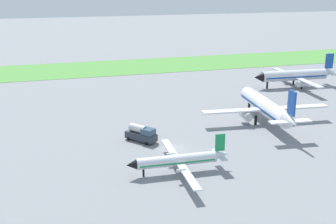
{
  "coord_description": "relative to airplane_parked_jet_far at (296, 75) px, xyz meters",
  "views": [
    {
      "loc": [
        -21.82,
        -71.65,
        30.87
      ],
      "look_at": [
        2.54,
        13.56,
        3.0
      ],
      "focal_mm": 45.41,
      "sensor_mm": 36.0,
      "label": 1
    }
  ],
  "objects": [
    {
      "name": "ground_plane",
      "position": [
        -48.55,
        -36.55,
        -3.45
      ],
      "size": [
        600.0,
        600.0,
        0.0
      ],
      "primitive_type": "plane",
      "color": "gray"
    },
    {
      "name": "grass_taxiway_strip",
      "position": [
        -48.55,
        43.26,
        -3.41
      ],
      "size": [
        360.0,
        28.0,
        0.08
      ],
      "primitive_type": "cube",
      "color": "#549342",
      "rests_on": "ground_plane"
    },
    {
      "name": "airplane_parked_jet_far",
      "position": [
        0.0,
        0.0,
        0.0
      ],
      "size": [
        26.58,
        27.09,
        9.57
      ],
      "rotation": [
        0.0,
        0.0,
        3.09
      ],
      "color": "silver",
      "rests_on": "ground_plane"
    },
    {
      "name": "airplane_midfield_jet",
      "position": [
        -24.63,
        -27.42,
        0.27
      ],
      "size": [
        29.22,
        28.7,
        10.32
      ],
      "rotation": [
        0.0,
        0.0,
        1.48
      ],
      "color": "white",
      "rests_on": "ground_plane"
    },
    {
      "name": "airplane_foreground_turboprop",
      "position": [
        -50.9,
        -46.65,
        -1.19
      ],
      "size": [
        17.66,
        20.64,
        6.18
      ],
      "rotation": [
        0.0,
        0.0,
        3.11
      ],
      "color": "silver",
      "rests_on": "ground_plane"
    },
    {
      "name": "fuel_truck_near_gate",
      "position": [
        -53.77,
        -30.94,
        -1.87
      ],
      "size": [
        5.96,
        6.56,
        3.29
      ],
      "rotation": [
        0.0,
        0.0,
        5.39
      ],
      "color": "#2D333D",
      "rests_on": "ground_plane"
    }
  ]
}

